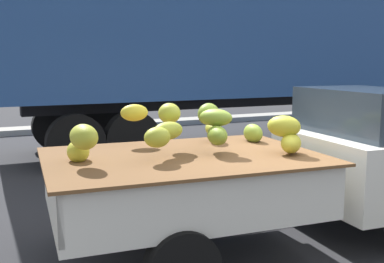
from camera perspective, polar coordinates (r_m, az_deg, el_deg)
The scene contains 4 objects.
ground at distance 5.36m, azimuth 12.93°, elevation -13.62°, with size 220.00×220.00×0.00m, color #28282B.
curb_strip at distance 14.25m, azimuth -12.36°, elevation 0.58°, with size 80.00×0.80×0.16m, color gray.
pickup_truck at distance 5.56m, azimuth 17.44°, elevation -3.44°, with size 4.89×2.21×1.70m.
semi_trailer at distance 11.47m, azimuth 7.95°, elevation 11.14°, with size 12.03×2.73×3.95m.
Camera 1 is at (-3.11, -3.88, 2.00)m, focal length 43.13 mm.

